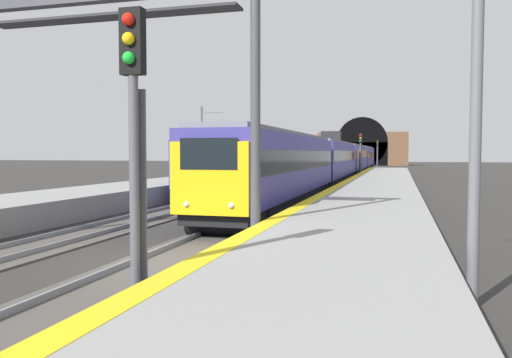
% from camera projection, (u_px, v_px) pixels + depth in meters
% --- Properties ---
extents(ground_plane, '(320.00, 320.00, 0.00)m').
position_uv_depth(ground_plane, '(168.00, 263.00, 13.80)').
color(ground_plane, '#302D2B').
extents(platform_right, '(112.00, 4.64, 1.04)m').
position_uv_depth(platform_right, '(341.00, 253.00, 12.55)').
color(platform_right, gray).
rests_on(platform_right, ground_plane).
extents(platform_right_edge_strip, '(112.00, 0.50, 0.01)m').
position_uv_depth(platform_right_edge_strip, '(259.00, 228.00, 13.07)').
color(platform_right_edge_strip, yellow).
rests_on(platform_right_edge_strip, platform_right).
extents(track_main_line, '(160.00, 2.69, 0.21)m').
position_uv_depth(track_main_line, '(168.00, 261.00, 13.80)').
color(track_main_line, '#4C4742').
rests_on(track_main_line, ground_plane).
extents(track_adjacent_line, '(160.00, 2.73, 0.21)m').
position_uv_depth(track_adjacent_line, '(16.00, 252.00, 15.10)').
color(track_adjacent_line, '#4C4742').
rests_on(track_adjacent_line, ground_plane).
extents(train_main_approaching, '(82.87, 2.86, 4.87)m').
position_uv_depth(train_main_approaching, '(343.00, 159.00, 56.26)').
color(train_main_approaching, navy).
rests_on(train_main_approaching, ground_plane).
extents(train_adjacent_platform, '(41.11, 3.43, 4.77)m').
position_uv_depth(train_adjacent_platform, '(280.00, 160.00, 48.28)').
color(train_adjacent_platform, navy).
rests_on(train_adjacent_platform, ground_plane).
extents(railway_signal_near, '(0.39, 0.38, 5.24)m').
position_uv_depth(railway_signal_near, '(134.00, 139.00, 8.30)').
color(railway_signal_near, '#4C4C54').
rests_on(railway_signal_near, ground_plane).
extents(railway_signal_mid, '(0.39, 0.38, 5.06)m').
position_uv_depth(railway_signal_mid, '(360.00, 152.00, 56.52)').
color(railway_signal_mid, '#4C4C54').
rests_on(railway_signal_mid, ground_plane).
extents(railway_signal_far, '(0.39, 0.38, 5.44)m').
position_uv_depth(railway_signal_far, '(377.00, 151.00, 100.23)').
color(railway_signal_far, '#4C4C54').
rests_on(railway_signal_far, ground_plane).
extents(overhead_signal_gantry, '(0.70, 9.30, 7.80)m').
position_uv_depth(overhead_signal_gantry, '(110.00, 54.00, 15.39)').
color(overhead_signal_gantry, '#3F3F47').
rests_on(overhead_signal_gantry, ground_plane).
extents(tunnel_portal, '(2.75, 20.69, 11.59)m').
position_uv_depth(tunnel_portal, '(362.00, 149.00, 120.16)').
color(tunnel_portal, brown).
rests_on(tunnel_portal, ground_plane).
extents(catenary_mast_near, '(0.22, 1.83, 7.39)m').
position_uv_depth(catenary_mast_near, '(475.00, 108.00, 9.67)').
color(catenary_mast_near, '#595B60').
rests_on(catenary_mast_near, ground_plane).
extents(catenary_mast_far, '(0.22, 2.21, 7.33)m').
position_uv_depth(catenary_mast_far, '(202.00, 144.00, 48.93)').
color(catenary_mast_far, '#595B60').
rests_on(catenary_mast_far, ground_plane).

